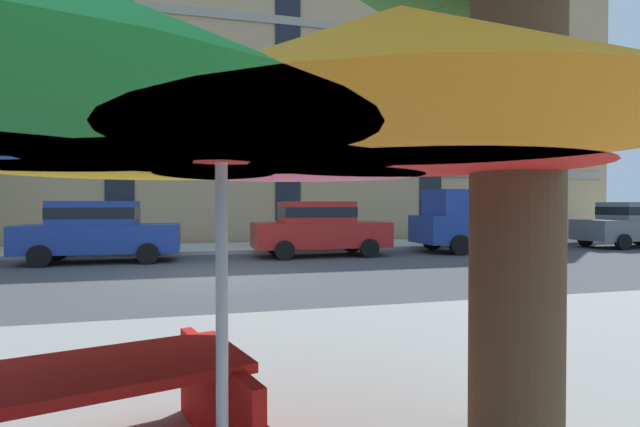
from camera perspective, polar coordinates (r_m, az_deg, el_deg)
ground_plane at (r=11.49m, az=-12.07°, el=-7.34°), size 120.00×120.00×0.00m
sidewalk_far at (r=18.23m, az=-13.07°, el=-4.07°), size 56.00×3.60×0.12m
apartment_building at (r=26.78m, az=-13.65°, el=11.16°), size 40.74×12.08×12.80m
sedan_blue at (r=15.31m, az=-24.89°, el=-1.76°), size 4.40×1.98×1.78m
sedan_red at (r=15.58m, az=-0.12°, el=-1.62°), size 4.40×1.98×1.78m
pickup_blue at (r=18.01m, az=18.45°, el=-1.08°), size 5.10×2.12×2.20m
sedan_gray at (r=22.53m, az=33.29°, el=-0.98°), size 4.40×1.98×1.78m
patio_umbrella at (r=2.40m, az=-11.71°, el=11.42°), size 3.94×3.66×2.39m
picnic_table at (r=3.13m, az=-27.10°, el=-21.18°), size 2.14×1.95×0.77m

